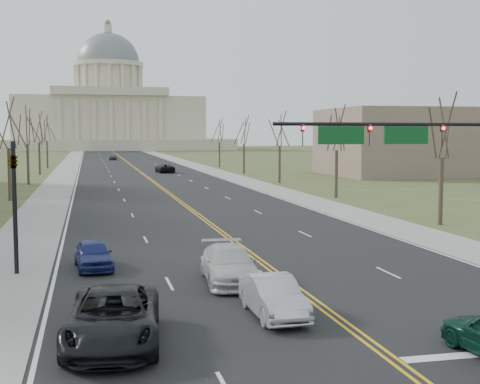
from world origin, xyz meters
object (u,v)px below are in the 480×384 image
car_sb_inner_lead (273,296)px  car_sb_outer_second (93,254)px  signal_left (14,192)px  car_sb_outer_lead (113,318)px  car_far_sb (113,157)px  car_sb_inner_second (229,265)px  car_far_nb (165,168)px  signal_mast (405,145)px

car_sb_inner_lead → car_sb_outer_second: (-6.03, 9.72, -0.02)m
signal_left → car_sb_outer_lead: size_ratio=1.01×
car_far_sb → car_sb_outer_second: bearing=-88.4°
car_sb_inner_lead → car_sb_inner_second: car_sb_inner_second is taller
car_sb_inner_lead → car_far_sb: car_far_sb is taller
car_far_nb → car_sb_inner_second: bearing=79.3°
signal_mast → car_sb_outer_lead: size_ratio=2.05×
car_sb_outer_lead → car_sb_outer_second: (-0.49, 11.66, -0.14)m
car_far_sb → car_sb_inner_lead: bearing=-85.8°
car_sb_outer_lead → car_sb_outer_second: size_ratio=1.48×
signal_left → car_far_nb: (15.19, 75.71, -2.99)m
signal_mast → car_far_nb: (-3.76, 75.71, -5.04)m
car_sb_outer_lead → car_sb_outer_second: car_sb_outer_lead is taller
signal_left → car_sb_inner_second: bearing=-23.1°
signal_left → car_sb_inner_second: 10.24m
car_sb_outer_second → car_far_sb: 128.23m
car_sb_inner_lead → car_sb_outer_second: car_sb_inner_lead is taller
car_sb_inner_lead → car_sb_inner_second: 5.52m
car_sb_inner_second → signal_left: bearing=160.2°
car_sb_outer_second → signal_mast: bearing=-6.2°
car_sb_outer_second → car_far_sb: size_ratio=0.92×
car_sb_inner_second → car_far_sb: bearing=93.4°
car_sb_inner_second → car_far_nb: 79.79m
car_sb_inner_second → car_sb_outer_second: bearing=146.4°
signal_left → car_sb_outer_second: 4.56m
car_sb_outer_lead → car_sb_inner_second: car_sb_outer_lead is taller
signal_mast → car_sb_inner_lead: 14.26m
car_sb_outer_lead → car_sb_inner_second: bearing=61.1°
signal_mast → car_far_nb: 75.97m
signal_left → car_far_nb: 77.27m
car_sb_inner_lead → signal_left: bearing=134.1°
car_sb_inner_lead → car_far_nb: bearing=85.0°
signal_left → car_far_nb: bearing=78.7°
car_sb_outer_second → car_far_sb: (5.48, 128.12, 0.06)m
signal_left → car_sb_inner_lead: 13.61m
signal_left → car_sb_inner_lead: bearing=-44.8°
car_sb_outer_second → car_sb_inner_lead: bearing=-63.1°
signal_mast → car_sb_inner_lead: bearing=-135.5°
car_far_nb → car_sb_inner_lead: bearing=79.9°
car_sb_inner_lead → car_sb_outer_lead: 5.87m
signal_mast → car_sb_inner_second: size_ratio=2.28×
car_far_sb → car_far_nb: bearing=-79.2°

